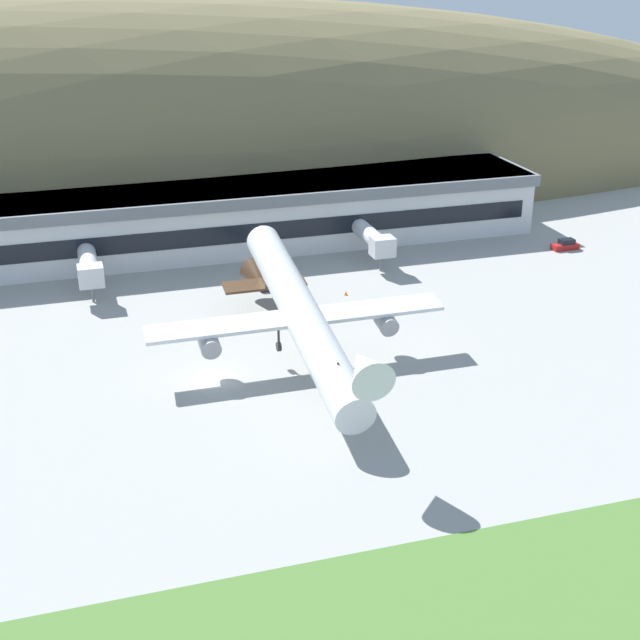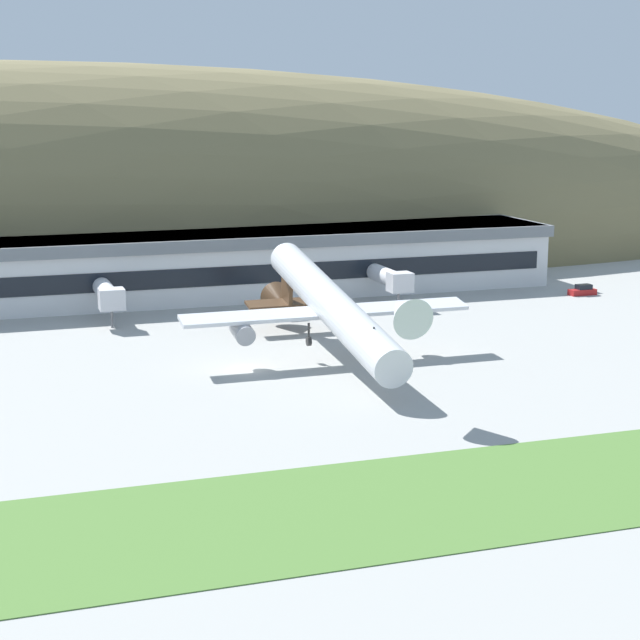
# 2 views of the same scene
# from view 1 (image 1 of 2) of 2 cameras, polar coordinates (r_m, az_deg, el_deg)

# --- Properties ---
(ground_plane) EXTENTS (455.30, 455.30, 0.00)m
(ground_plane) POSITION_cam_1_polar(r_m,az_deg,el_deg) (101.15, -6.83, -3.87)
(ground_plane) COLOR #9E9E99
(hill_backdrop) EXTENTS (354.49, 73.16, 74.20)m
(hill_backdrop) POSITION_cam_1_polar(r_m,az_deg,el_deg) (181.57, -18.34, 7.46)
(hill_backdrop) COLOR olive
(hill_backdrop) RESTS_ON ground_plane
(terminal_building) EXTENTS (105.75, 18.01, 10.07)m
(terminal_building) POSITION_cam_1_polar(r_m,az_deg,el_deg) (143.33, -6.83, 6.83)
(terminal_building) COLOR silver
(terminal_building) RESTS_ON ground_plane
(jetway_0) EXTENTS (3.38, 12.09, 5.43)m
(jetway_0) POSITION_cam_1_polar(r_m,az_deg,el_deg) (127.48, -14.56, 3.33)
(jetway_0) COLOR silver
(jetway_0) RESTS_ON ground_plane
(jetway_1) EXTENTS (3.38, 11.87, 5.43)m
(jetway_1) POSITION_cam_1_polar(r_m,az_deg,el_deg) (135.28, 3.46, 5.20)
(jetway_1) COLOR silver
(jetway_1) RESTS_ON ground_plane
(cargo_airplane) EXTENTS (35.02, 48.06, 11.68)m
(cargo_airplane) POSITION_cam_1_polar(r_m,az_deg,el_deg) (100.99, -1.30, 0.38)
(cargo_airplane) COLOR silver
(service_car_0) EXTENTS (4.39, 1.84, 1.68)m
(service_car_0) POSITION_cam_1_polar(r_m,az_deg,el_deg) (148.01, 15.43, 4.65)
(service_car_0) COLOR #B21E1E
(service_car_0) RESTS_ON ground_plane
(service_car_1) EXTENTS (4.63, 2.08, 1.57)m
(service_car_1) POSITION_cam_1_polar(r_m,az_deg,el_deg) (126.41, -2.97, 2.28)
(service_car_1) COLOR #333338
(service_car_1) RESTS_ON ground_plane
(traffic_cone_1) EXTENTS (0.52, 0.52, 0.58)m
(traffic_cone_1) POSITION_cam_1_polar(r_m,az_deg,el_deg) (124.22, 1.67, 1.73)
(traffic_cone_1) COLOR orange
(traffic_cone_1) RESTS_ON ground_plane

